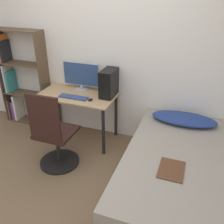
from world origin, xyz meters
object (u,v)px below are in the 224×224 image
Objects in this scene: bed at (173,175)px; keyboard at (73,97)px; office_chair at (54,139)px; monitor at (81,75)px; bookshelf at (17,82)px; pc_tower at (109,83)px.

keyboard is (-1.49, 0.56, 0.47)m from bed.
keyboard is (-0.02, 0.59, 0.32)m from office_chair.
bed is 4.77× the size of keyboard.
monitor is 1.36× the size of keyboard.
bed is (1.47, 0.03, -0.15)m from office_chair.
bookshelf is 1.53m from office_chair.
monitor is 0.47m from pc_tower.
office_chair is (1.21, -0.89, -0.28)m from bookshelf.
monitor is 1.50× the size of pc_tower.
bed is 1.66m from keyboard.
bookshelf is at bearing 162.15° from bed.
monitor is (1.16, 0.02, 0.24)m from bookshelf.
office_chair is 2.81× the size of pc_tower.
office_chair is 0.53× the size of bed.
pc_tower reaches higher than office_chair.
office_chair reaches higher than bed.
monitor is at bearing 149.76° from bed.
monitor reaches higher than office_chair.
office_chair is 1.87× the size of monitor.
bookshelf reaches higher than bed.
pc_tower reaches higher than keyboard.
keyboard is at bearing 159.34° from bed.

